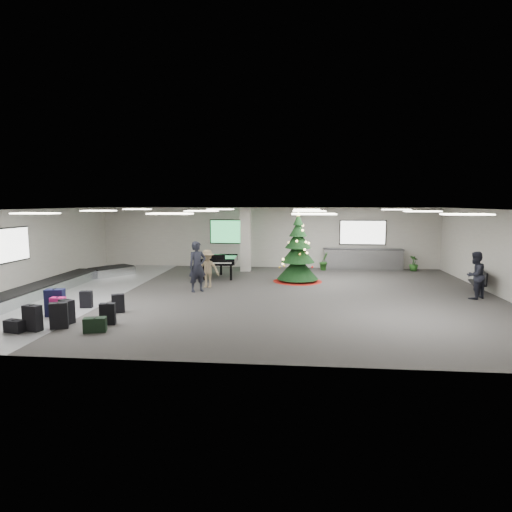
# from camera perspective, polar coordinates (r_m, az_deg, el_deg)

# --- Properties ---
(ground) EXTENTS (18.00, 18.00, 0.00)m
(ground) POSITION_cam_1_polar(r_m,az_deg,el_deg) (16.21, -0.16, -5.15)
(ground) COLOR #32302D
(ground) RESTS_ON ground
(room_envelope) EXTENTS (18.02, 14.02, 3.21)m
(room_envelope) POSITION_cam_1_polar(r_m,az_deg,el_deg) (16.59, -1.25, 3.26)
(room_envelope) COLOR #ADA89F
(room_envelope) RESTS_ON ground
(baggage_carousel) EXTENTS (2.28, 9.71, 0.43)m
(baggage_carousel) POSITION_cam_1_polar(r_m,az_deg,el_deg) (18.55, -25.12, -3.60)
(baggage_carousel) COLOR silver
(baggage_carousel) RESTS_ON ground
(service_counter) EXTENTS (4.05, 0.65, 1.08)m
(service_counter) POSITION_cam_1_polar(r_m,az_deg,el_deg) (22.87, 14.05, -0.38)
(service_counter) COLOR silver
(service_counter) RESTS_ON ground
(suitcase_0) EXTENTS (0.53, 0.42, 0.74)m
(suitcase_0) POSITION_cam_1_polar(r_m,az_deg,el_deg) (13.06, -24.80, -7.22)
(suitcase_0) COLOR black
(suitcase_0) RESTS_ON ground
(suitcase_1) EXTENTS (0.49, 0.38, 0.70)m
(suitcase_1) POSITION_cam_1_polar(r_m,az_deg,el_deg) (13.55, -23.89, -6.76)
(suitcase_1) COLOR black
(suitcase_1) RESTS_ON ground
(pink_suitcase) EXTENTS (0.43, 0.26, 0.67)m
(pink_suitcase) POSITION_cam_1_polar(r_m,az_deg,el_deg) (14.11, -24.86, -6.32)
(pink_suitcase) COLOR #D61B72
(pink_suitcase) RESTS_ON ground
(suitcase_3) EXTENTS (0.45, 0.36, 0.61)m
(suitcase_3) POSITION_cam_1_polar(r_m,az_deg,el_deg) (14.24, -17.92, -6.03)
(suitcase_3) COLOR black
(suitcase_3) RESTS_ON ground
(navy_suitcase) EXTENTS (0.59, 0.41, 0.86)m
(navy_suitcase) POSITION_cam_1_polar(r_m,az_deg,el_deg) (14.46, -25.20, -5.65)
(navy_suitcase) COLOR black
(navy_suitcase) RESTS_ON ground
(suitcase_5) EXTENTS (0.52, 0.35, 0.73)m
(suitcase_5) POSITION_cam_1_polar(r_m,az_deg,el_deg) (13.11, -27.64, -7.35)
(suitcase_5) COLOR black
(suitcase_5) RESTS_ON ground
(green_duffel) EXTENTS (0.64, 0.44, 0.41)m
(green_duffel) POSITION_cam_1_polar(r_m,az_deg,el_deg) (12.39, -20.67, -8.57)
(green_duffel) COLOR black
(green_duffel) RESTS_ON ground
(suitcase_7) EXTENTS (0.46, 0.30, 0.64)m
(suitcase_7) POSITION_cam_1_polar(r_m,az_deg,el_deg) (12.96, -19.17, -7.30)
(suitcase_7) COLOR black
(suitcase_7) RESTS_ON ground
(suitcase_8) EXTENTS (0.40, 0.27, 0.58)m
(suitcase_8) POSITION_cam_1_polar(r_m,az_deg,el_deg) (15.22, -21.70, -5.40)
(suitcase_8) COLOR black
(suitcase_8) RESTS_ON ground
(black_duffel) EXTENTS (0.56, 0.39, 0.35)m
(black_duffel) POSITION_cam_1_polar(r_m,az_deg,el_deg) (13.25, -29.49, -8.14)
(black_duffel) COLOR black
(black_duffel) RESTS_ON ground
(christmas_tree) EXTENTS (2.16, 2.16, 3.08)m
(christmas_tree) POSITION_cam_1_polar(r_m,az_deg,el_deg) (18.82, 5.60, -0.21)
(christmas_tree) COLOR maroon
(christmas_tree) RESTS_ON ground
(grand_piano) EXTENTS (1.68, 2.10, 1.15)m
(grand_piano) POSITION_cam_1_polar(r_m,az_deg,el_deg) (19.75, -4.96, -0.54)
(grand_piano) COLOR black
(grand_piano) RESTS_ON ground
(bench) EXTENTS (0.77, 1.44, 0.87)m
(bench) POSITION_cam_1_polar(r_m,az_deg,el_deg) (18.58, 27.66, -2.86)
(bench) COLOR black
(bench) RESTS_ON ground
(traveler_a) EXTENTS (0.86, 0.81, 1.97)m
(traveler_a) POSITION_cam_1_polar(r_m,az_deg,el_deg) (16.73, -7.82, -1.41)
(traveler_a) COLOR black
(traveler_a) RESTS_ON ground
(traveler_b) EXTENTS (1.07, 0.70, 1.55)m
(traveler_b) POSITION_cam_1_polar(r_m,az_deg,el_deg) (17.53, -6.50, -1.68)
(traveler_b) COLOR #887254
(traveler_b) RESTS_ON ground
(traveler_bench) EXTENTS (1.06, 1.02, 1.72)m
(traveler_bench) POSITION_cam_1_polar(r_m,az_deg,el_deg) (17.25, 27.16, -2.30)
(traveler_bench) COLOR black
(traveler_bench) RESTS_ON ground
(potted_plant_left) EXTENTS (0.62, 0.64, 0.91)m
(potted_plant_left) POSITION_cam_1_polar(r_m,az_deg,el_deg) (22.20, 9.04, -0.71)
(potted_plant_left) COLOR #133C14
(potted_plant_left) RESTS_ON ground
(potted_plant_right) EXTENTS (0.61, 0.61, 0.78)m
(potted_plant_right) POSITION_cam_1_polar(r_m,az_deg,el_deg) (23.14, 20.28, -0.92)
(potted_plant_right) COLOR #133C14
(potted_plant_right) RESTS_ON ground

